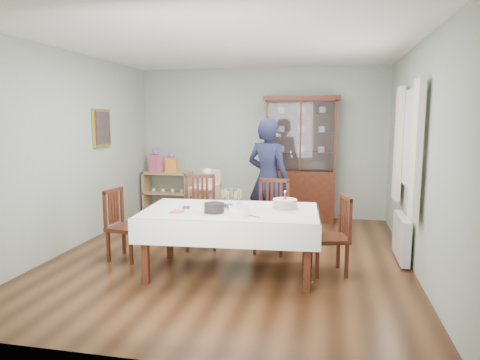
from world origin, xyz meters
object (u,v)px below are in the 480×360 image
(china_cabinet, at_px, (301,157))
(gift_bag_pink, at_px, (156,161))
(chair_end_left, at_px, (126,239))
(gift_bag_orange, at_px, (172,163))
(chair_far_left, at_px, (201,226))
(sideboard, at_px, (168,193))
(champagne_tray, at_px, (231,202))
(birthday_cake, at_px, (285,205))
(chair_far_right, at_px, (271,231))
(dining_table, at_px, (231,241))
(chair_end_right, at_px, (330,251))
(woman, at_px, (268,179))
(high_chair, at_px, (208,208))

(china_cabinet, bearing_deg, gift_bag_pink, 179.97)
(chair_end_left, distance_m, gift_bag_orange, 2.74)
(chair_far_left, bearing_deg, gift_bag_pink, 109.72)
(sideboard, bearing_deg, champagne_tray, -55.72)
(chair_end_left, relative_size, birthday_cake, 2.82)
(chair_far_right, relative_size, birthday_cake, 3.04)
(dining_table, xyz_separation_m, chair_far_right, (0.36, 0.91, -0.09))
(chair_far_left, bearing_deg, chair_end_right, -38.46)
(chair_end_left, height_order, woman, woman)
(sideboard, xyz_separation_m, woman, (2.10, -1.29, 0.50))
(champagne_tray, relative_size, gift_bag_pink, 0.79)
(chair_far_right, relative_size, woman, 0.54)
(chair_end_right, distance_m, woman, 1.74)
(high_chair, bearing_deg, chair_far_right, -18.65)
(chair_end_left, height_order, chair_end_right, chair_end_right)
(dining_table, distance_m, sideboard, 3.43)
(china_cabinet, height_order, birthday_cake, china_cabinet)
(birthday_cake, height_order, gift_bag_orange, gift_bag_orange)
(dining_table, relative_size, chair_end_left, 2.28)
(dining_table, xyz_separation_m, gift_bag_orange, (-1.78, 2.84, 0.58))
(high_chair, height_order, birthday_cake, high_chair)
(sideboard, bearing_deg, birthday_cake, -47.59)
(birthday_cake, xyz_separation_m, gift_bag_pink, (-2.71, 2.71, 0.17))
(high_chair, bearing_deg, gift_bag_orange, 147.14)
(sideboard, xyz_separation_m, chair_far_right, (2.24, -1.95, -0.11))
(woman, xyz_separation_m, gift_bag_pink, (-2.31, 1.27, 0.09))
(china_cabinet, height_order, sideboard, china_cabinet)
(woman, bearing_deg, chair_end_left, 59.40)
(woman, bearing_deg, champagne_tray, 100.97)
(dining_table, distance_m, chair_far_right, 0.99)
(china_cabinet, bearing_deg, chair_end_left, -127.99)
(woman, bearing_deg, sideboard, -11.59)
(dining_table, height_order, gift_bag_pink, gift_bag_pink)
(china_cabinet, height_order, chair_end_right, china_cabinet)
(sideboard, bearing_deg, chair_end_left, -80.25)
(sideboard, xyz_separation_m, chair_end_left, (0.45, -2.64, -0.13))
(chair_end_right, relative_size, champagne_tray, 2.65)
(china_cabinet, relative_size, chair_far_right, 2.23)
(dining_table, relative_size, gift_bag_orange, 5.49)
(china_cabinet, bearing_deg, champagne_tray, -103.12)
(woman, bearing_deg, gift_bag_orange, -12.50)
(champagne_tray, bearing_deg, birthday_cake, 0.57)
(gift_bag_orange, bearing_deg, champagne_tray, -57.03)
(high_chair, bearing_deg, birthday_cake, -32.75)
(sideboard, height_order, chair_end_left, chair_end_left)
(chair_end_right, height_order, gift_bag_pink, gift_bag_pink)
(chair_end_left, height_order, gift_bag_pink, gift_bag_pink)
(china_cabinet, distance_m, chair_far_left, 2.44)
(chair_far_left, relative_size, champagne_tray, 2.89)
(champagne_tray, xyz_separation_m, gift_bag_pink, (-2.08, 2.72, 0.17))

